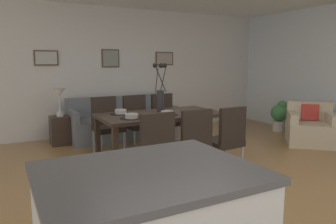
% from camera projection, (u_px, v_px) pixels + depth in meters
% --- Properties ---
extents(ground_plane, '(9.00, 9.00, 0.00)m').
position_uv_depth(ground_plane, '(200.00, 180.00, 4.11)').
color(ground_plane, olive).
extents(back_wall_panel, '(9.00, 0.10, 2.60)m').
position_uv_depth(back_wall_panel, '(115.00, 71.00, 6.74)').
color(back_wall_panel, silver).
rests_on(back_wall_panel, ground).
extents(dining_table, '(1.80, 0.93, 0.74)m').
position_uv_depth(dining_table, '(160.00, 118.00, 4.75)').
color(dining_table, '#33261E').
rests_on(dining_table, ground).
extents(dining_chair_near_left, '(0.44, 0.44, 0.92)m').
position_uv_depth(dining_chair_near_left, '(154.00, 146.00, 3.79)').
color(dining_chair_near_left, black).
rests_on(dining_chair_near_left, ground).
extents(dining_chair_near_right, '(0.47, 0.47, 0.92)m').
position_uv_depth(dining_chair_near_right, '(107.00, 122.00, 5.26)').
color(dining_chair_near_right, black).
rests_on(dining_chair_near_right, ground).
extents(dining_chair_far_left, '(0.45, 0.45, 0.92)m').
position_uv_depth(dining_chair_far_left, '(192.00, 141.00, 4.03)').
color(dining_chair_far_left, black).
rests_on(dining_chair_far_left, ground).
extents(dining_chair_far_right, '(0.47, 0.47, 0.92)m').
position_uv_depth(dining_chair_far_right, '(137.00, 119.00, 5.53)').
color(dining_chair_far_right, black).
rests_on(dining_chair_far_right, ground).
extents(dining_chair_mid_left, '(0.47, 0.47, 0.92)m').
position_uv_depth(dining_chair_mid_left, '(226.00, 137.00, 4.24)').
color(dining_chair_mid_left, black).
rests_on(dining_chair_mid_left, ground).
extents(dining_chair_mid_right, '(0.47, 0.47, 0.92)m').
position_uv_depth(dining_chair_mid_right, '(165.00, 117.00, 5.77)').
color(dining_chair_mid_right, black).
rests_on(dining_chair_mid_right, ground).
extents(centerpiece_vase, '(0.21, 0.23, 0.73)m').
position_uv_depth(centerpiece_vase, '(160.00, 94.00, 4.70)').
color(centerpiece_vase, '#232326').
rests_on(centerpiece_vase, dining_table).
extents(placemat_near_left, '(0.32, 0.32, 0.01)m').
position_uv_depth(placemat_near_left, '(131.00, 118.00, 4.31)').
color(placemat_near_left, black).
rests_on(placemat_near_left, dining_table).
extents(bowl_near_left, '(0.17, 0.17, 0.07)m').
position_uv_depth(bowl_near_left, '(131.00, 116.00, 4.30)').
color(bowl_near_left, '#B2ADA3').
rests_on(bowl_near_left, dining_table).
extents(placemat_near_right, '(0.32, 0.32, 0.01)m').
position_uv_depth(placemat_near_right, '(121.00, 114.00, 4.67)').
color(placemat_near_right, black).
rests_on(placemat_near_right, dining_table).
extents(bowl_near_right, '(0.17, 0.17, 0.07)m').
position_uv_depth(bowl_near_right, '(121.00, 111.00, 4.66)').
color(bowl_near_right, '#B2ADA3').
rests_on(bowl_near_right, dining_table).
extents(placemat_far_left, '(0.32, 0.32, 0.01)m').
position_uv_depth(placemat_far_left, '(167.00, 115.00, 4.56)').
color(placemat_far_left, black).
rests_on(placemat_far_left, dining_table).
extents(bowl_far_left, '(0.17, 0.17, 0.07)m').
position_uv_depth(bowl_far_left, '(167.00, 113.00, 4.55)').
color(bowl_far_left, '#B2ADA3').
rests_on(bowl_far_left, dining_table).
extents(sofa, '(2.04, 0.84, 0.80)m').
position_uv_depth(sofa, '(122.00, 123.00, 6.39)').
color(sofa, slate).
rests_on(sofa, ground).
extents(side_table, '(0.36, 0.36, 0.52)m').
position_uv_depth(side_table, '(61.00, 130.00, 5.84)').
color(side_table, '#33261E').
rests_on(side_table, ground).
extents(table_lamp, '(0.22, 0.22, 0.51)m').
position_uv_depth(table_lamp, '(59.00, 96.00, 5.74)').
color(table_lamp, beige).
rests_on(table_lamp, side_table).
extents(armchair, '(1.13, 1.13, 0.75)m').
position_uv_depth(armchair, '(310.00, 128.00, 5.89)').
color(armchair, beige).
rests_on(armchair, ground).
extents(framed_picture_left, '(0.43, 0.03, 0.29)m').
position_uv_depth(framed_picture_left, '(46.00, 58.00, 6.01)').
color(framed_picture_left, '#473828').
extents(framed_picture_center, '(0.37, 0.03, 0.37)m').
position_uv_depth(framed_picture_center, '(111.00, 58.00, 6.59)').
color(framed_picture_center, '#473828').
extents(framed_picture_right, '(0.43, 0.03, 0.29)m').
position_uv_depth(framed_picture_right, '(164.00, 59.00, 7.17)').
color(framed_picture_right, '#473828').
extents(potted_plant, '(0.36, 0.36, 0.67)m').
position_uv_depth(potted_plant, '(280.00, 114.00, 6.95)').
color(potted_plant, silver).
rests_on(potted_plant, ground).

